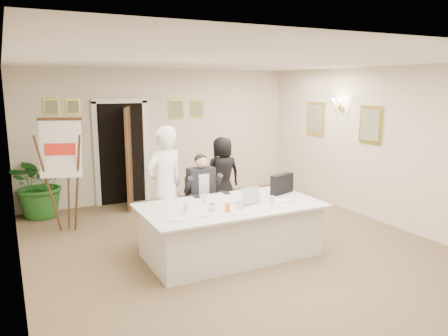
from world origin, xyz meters
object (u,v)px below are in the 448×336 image
flip_chart (65,181)px  laptop_bag (282,184)px  conference_table (231,229)px  standing_woman (222,174)px  oj_glass (228,207)px  seated_man (202,195)px  laptop (247,193)px  potted_palm (40,182)px  standing_man (165,186)px  steel_jug (212,208)px  paper_stack (283,200)px

flip_chart → laptop_bag: 3.62m
conference_table → flip_chart: flip_chart is taller
standing_woman → oj_glass: standing_woman is taller
conference_table → seated_man: (-0.03, 0.95, 0.30)m
conference_table → oj_glass: size_ratio=20.06×
flip_chart → laptop: size_ratio=5.41×
potted_palm → oj_glass: potted_palm is taller
laptop_bag → conference_table: bearing=172.4°
standing_man → potted_palm: size_ratio=1.40×
laptop_bag → seated_man: bearing=125.9°
standing_woman → steel_jug: size_ratio=13.44×
laptop_bag → flip_chart: bearing=128.1°
seated_man → standing_woman: 1.52m
seated_man → standing_woman: size_ratio=0.94×
standing_man → oj_glass: (0.48, -1.19, -0.10)m
laptop → oj_glass: (-0.47, -0.31, -0.07)m
standing_woman → paper_stack: 2.33m
standing_woman → oj_glass: 2.70m
paper_stack → standing_man: bearing=144.2°
conference_table → potted_palm: size_ratio=1.95×
standing_man → steel_jug: 1.11m
conference_table → laptop_bag: laptop_bag is taller
paper_stack → conference_table: bearing=165.9°
flip_chart → paper_stack: (2.79, -2.37, -0.09)m
flip_chart → oj_glass: size_ratio=14.71×
standing_woman → laptop_bag: size_ratio=3.30×
paper_stack → seated_man: bearing=125.2°
potted_palm → laptop: (2.58, -3.34, 0.24)m
standing_woman → steel_jug: (-1.33, -2.33, 0.09)m
paper_stack → steel_jug: 1.18m
potted_palm → laptop_bag: potted_palm is taller
seated_man → laptop_bag: size_ratio=3.11×
seated_man → flip_chart: size_ratio=0.73×
flip_chart → steel_jug: flip_chart is taller
seated_man → standing_woman: bearing=64.6°
conference_table → seated_man: bearing=91.9°
standing_woman → paper_stack: (-0.15, -2.32, 0.05)m
potted_palm → laptop: potted_palm is taller
seated_man → oj_glass: seated_man is taller
seated_man → oj_glass: bearing=-84.6°
seated_man → oj_glass: 1.29m
conference_table → potted_palm: potted_palm is taller
standing_woman → paper_stack: bearing=90.0°
conference_table → oj_glass: bearing=-124.5°
seated_man → paper_stack: (0.81, -1.14, 0.09)m
oj_glass → laptop: bearing=33.1°
conference_table → standing_woman: standing_woman is taller
standing_man → oj_glass: standing_man is taller
laptop_bag → oj_glass: bearing=-176.0°
seated_man → standing_woman: standing_woman is taller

